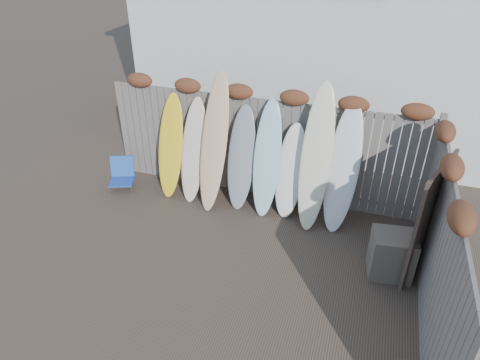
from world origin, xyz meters
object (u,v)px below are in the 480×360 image
(lattice_panel, at_px, (428,220))
(surfboard_0, at_px, (171,146))
(wooden_crate, at_px, (391,255))
(beach_chair, at_px, (122,174))

(lattice_panel, height_order, surfboard_0, surfboard_0)
(wooden_crate, relative_size, surfboard_0, 0.36)
(wooden_crate, xyz_separation_m, surfboard_0, (-4.21, 1.15, 0.62))
(beach_chair, distance_m, lattice_panel, 5.76)
(lattice_panel, relative_size, surfboard_0, 0.92)
(wooden_crate, distance_m, surfboard_0, 4.41)
(beach_chair, bearing_deg, wooden_crate, -10.05)
(beach_chair, distance_m, surfboard_0, 1.28)
(lattice_panel, distance_m, surfboard_0, 4.71)
(surfboard_0, bearing_deg, beach_chair, -168.96)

